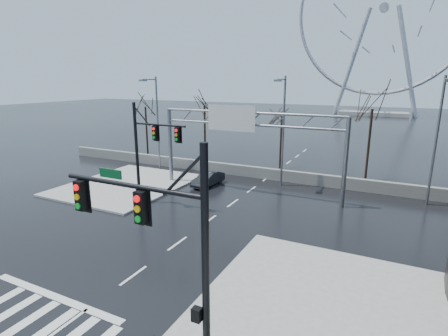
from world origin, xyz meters
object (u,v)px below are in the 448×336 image
Objects in this scene: signal_mast_far at (147,144)px; signal_mast_near at (166,239)px; ferris_wheel at (383,15)px; car at (208,179)px; sign_gantry at (244,134)px.

signal_mast_near is at bearing -49.74° from signal_mast_far.
signal_mast_far is at bearing -97.20° from ferris_wheel.
signal_mast_near is at bearing -58.21° from car.
ferris_wheel is 13.06× the size of car.
signal_mast_near is 2.05× the size of car.
ferris_wheel reaches higher than car.
signal_mast_near is 0.49× the size of sign_gantry.
ferris_wheel reaches higher than signal_mast_near.
signal_mast_near is 17.03m from signal_mast_far.
signal_mast_far is at bearing -98.82° from car.
sign_gantry is 5.91m from car.
signal_mast_far is 89.30m from ferris_wheel.
sign_gantry is (5.49, 6.00, 0.35)m from signal_mast_far.
signal_mast_near is 101.29m from ferris_wheel.
ferris_wheel is at bearing 82.80° from signal_mast_far.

